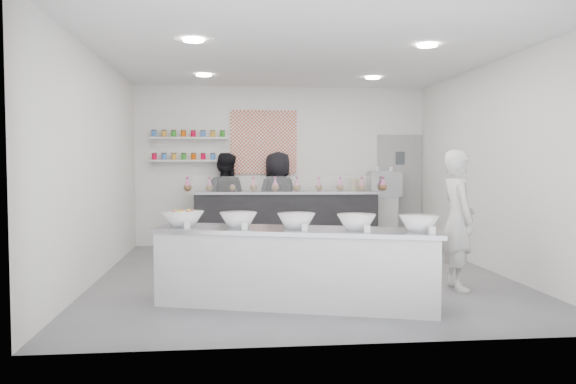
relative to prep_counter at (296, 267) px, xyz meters
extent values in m
plane|color=#515156|center=(0.27, 1.65, -0.42)|extent=(6.00, 6.00, 0.00)
plane|color=white|center=(0.27, 1.65, 2.58)|extent=(6.00, 6.00, 0.00)
plane|color=white|center=(0.27, 4.65, 1.08)|extent=(5.50, 0.00, 5.50)
plane|color=white|center=(-2.48, 1.65, 1.08)|extent=(0.00, 6.00, 6.00)
plane|color=white|center=(3.02, 1.65, 1.08)|extent=(0.00, 6.00, 6.00)
cube|color=gray|center=(2.57, 4.62, 0.63)|extent=(0.88, 0.04, 2.10)
cube|color=#C24222|center=(-0.08, 4.62, 1.53)|extent=(1.25, 0.03, 1.20)
cube|color=silver|center=(-1.48, 4.55, 1.18)|extent=(1.45, 0.22, 0.04)
cube|color=silver|center=(-1.48, 4.55, 1.60)|extent=(1.45, 0.22, 0.04)
cylinder|color=white|center=(-1.13, 0.65, 2.56)|extent=(0.24, 0.24, 0.02)
cylinder|color=white|center=(1.67, 0.65, 2.56)|extent=(0.24, 0.24, 0.02)
cylinder|color=white|center=(-1.13, 3.25, 2.56)|extent=(0.24, 0.24, 0.02)
cylinder|color=white|center=(1.67, 3.25, 2.56)|extent=(0.24, 0.24, 0.02)
cube|color=beige|center=(0.00, 0.00, 0.00)|extent=(3.18, 1.57, 0.85)
cube|color=black|center=(0.31, 4.23, 0.10)|extent=(3.39, 0.81, 1.04)
cube|color=white|center=(0.29, 3.94, 0.76)|extent=(3.31, 0.21, 0.28)
cube|color=beige|center=(1.82, 4.43, 0.04)|extent=(1.25, 0.40, 0.93)
cube|color=#93969E|center=(2.21, 4.43, 0.73)|extent=(0.60, 0.42, 0.46)
imported|color=silver|center=(2.07, 0.60, 0.43)|extent=(0.43, 0.64, 1.72)
imported|color=black|center=(-0.81, 4.48, 0.45)|extent=(1.02, 0.91, 1.75)
imported|color=black|center=(0.18, 4.48, 0.46)|extent=(1.02, 0.87, 1.77)
camera|label=1|loc=(-0.71, -6.01, 1.14)|focal=35.00mm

